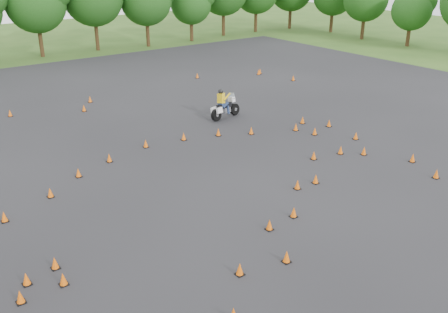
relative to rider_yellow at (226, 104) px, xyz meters
The scene contains 5 objects.
ground 13.19m from the rider_yellow, 116.72° to the right, with size 140.00×140.00×0.00m, color #2D5119.
asphalt_pad 8.31m from the rider_yellow, 135.81° to the right, with size 62.00×62.00×0.00m, color black.
treeline 23.95m from the rider_yellow, 99.26° to the left, with size 86.55×32.36×10.42m.
traffic_cones 8.67m from the rider_yellow, 133.83° to the right, with size 36.76×32.91×0.45m.
rider_yellow is the anchor object (origin of this frame).
Camera 1 is at (-13.44, -14.19, 10.57)m, focal length 40.00 mm.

